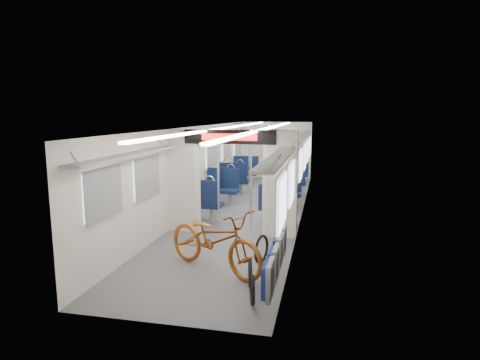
{
  "coord_description": "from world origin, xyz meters",
  "views": [
    {
      "loc": [
        2.0,
        -10.42,
        2.65
      ],
      "look_at": [
        0.1,
        -1.52,
        1.13
      ],
      "focal_mm": 30.0,
      "sensor_mm": 36.0,
      "label": 1
    }
  ],
  "objects_px": {
    "bicycle": "(215,240)",
    "seat_bay_near_left": "(213,191)",
    "flip_bench": "(276,257)",
    "stanchion_far_right": "(269,162)",
    "bike_hoop_c": "(261,251)",
    "stanchion_near_left": "(218,180)",
    "stanchion_far_left": "(249,162)",
    "seat_bay_far_right": "(293,174)",
    "stanchion_near_right": "(251,180)",
    "seat_bay_far_left": "(240,172)",
    "seat_bay_near_right": "(282,195)",
    "bike_hoop_b": "(250,275)",
    "bike_hoop_a": "(252,291)"
  },
  "relations": [
    {
      "from": "bicycle",
      "to": "seat_bay_near_left",
      "type": "distance_m",
      "value": 4.15
    },
    {
      "from": "flip_bench",
      "to": "stanchion_far_right",
      "type": "distance_m",
      "value": 6.73
    },
    {
      "from": "bike_hoop_c",
      "to": "stanchion_near_left",
      "type": "xyz_separation_m",
      "value": [
        -1.32,
        1.99,
        0.91
      ]
    },
    {
      "from": "stanchion_far_left",
      "to": "flip_bench",
      "type": "bearing_deg",
      "value": -75.93
    },
    {
      "from": "bicycle",
      "to": "bike_hoop_c",
      "type": "distance_m",
      "value": 0.92
    },
    {
      "from": "seat_bay_far_right",
      "to": "stanchion_near_right",
      "type": "relative_size",
      "value": 1.01
    },
    {
      "from": "bike_hoop_c",
      "to": "seat_bay_far_left",
      "type": "bearing_deg",
      "value": 105.04
    },
    {
      "from": "seat_bay_near_right",
      "to": "bicycle",
      "type": "bearing_deg",
      "value": -100.05
    },
    {
      "from": "seat_bay_far_right",
      "to": "bicycle",
      "type": "bearing_deg",
      "value": -95.32
    },
    {
      "from": "bike_hoop_b",
      "to": "bike_hoop_c",
      "type": "relative_size",
      "value": 0.85
    },
    {
      "from": "seat_bay_far_right",
      "to": "stanchion_far_left",
      "type": "height_order",
      "value": "stanchion_far_left"
    },
    {
      "from": "seat_bay_near_left",
      "to": "stanchion_far_left",
      "type": "distance_m",
      "value": 2.07
    },
    {
      "from": "flip_bench",
      "to": "stanchion_near_left",
      "type": "relative_size",
      "value": 0.9
    },
    {
      "from": "seat_bay_near_left",
      "to": "seat_bay_near_right",
      "type": "relative_size",
      "value": 1.12
    },
    {
      "from": "stanchion_near_right",
      "to": "stanchion_far_left",
      "type": "relative_size",
      "value": 1.0
    },
    {
      "from": "flip_bench",
      "to": "seat_bay_far_right",
      "type": "height_order",
      "value": "seat_bay_far_right"
    },
    {
      "from": "bike_hoop_b",
      "to": "seat_bay_near_left",
      "type": "xyz_separation_m",
      "value": [
        -1.87,
        4.51,
        0.38
      ]
    },
    {
      "from": "bike_hoop_c",
      "to": "stanchion_near_left",
      "type": "relative_size",
      "value": 0.23
    },
    {
      "from": "seat_bay_far_left",
      "to": "stanchion_near_left",
      "type": "xyz_separation_m",
      "value": [
        0.57,
        -5.04,
        0.58
      ]
    },
    {
      "from": "stanchion_far_left",
      "to": "seat_bay_far_left",
      "type": "bearing_deg",
      "value": 111.36
    },
    {
      "from": "seat_bay_far_right",
      "to": "stanchion_far_left",
      "type": "relative_size",
      "value": 1.01
    },
    {
      "from": "bike_hoop_a",
      "to": "stanchion_near_right",
      "type": "xyz_separation_m",
      "value": [
        -0.7,
        3.63,
        0.96
      ]
    },
    {
      "from": "bike_hoop_b",
      "to": "stanchion_far_left",
      "type": "bearing_deg",
      "value": 100.89
    },
    {
      "from": "bicycle",
      "to": "bike_hoop_b",
      "type": "height_order",
      "value": "bicycle"
    },
    {
      "from": "bicycle",
      "to": "seat_bay_near_left",
      "type": "bearing_deg",
      "value": 44.93
    },
    {
      "from": "flip_bench",
      "to": "bike_hoop_b",
      "type": "bearing_deg",
      "value": 157.29
    },
    {
      "from": "seat_bay_near_right",
      "to": "stanchion_near_left",
      "type": "xyz_separation_m",
      "value": [
        -1.3,
        -1.52,
        0.61
      ]
    },
    {
      "from": "seat_bay_near_right",
      "to": "seat_bay_far_left",
      "type": "xyz_separation_m",
      "value": [
        -1.87,
        3.51,
        0.03
      ]
    },
    {
      "from": "bicycle",
      "to": "flip_bench",
      "type": "relative_size",
      "value": 1.0
    },
    {
      "from": "seat_bay_near_right",
      "to": "stanchion_near_right",
      "type": "height_order",
      "value": "stanchion_near_right"
    },
    {
      "from": "seat_bay_near_left",
      "to": "seat_bay_far_right",
      "type": "bearing_deg",
      "value": 62.75
    },
    {
      "from": "bike_hoop_a",
      "to": "seat_bay_near_right",
      "type": "xyz_separation_m",
      "value": [
        -0.14,
        5.08,
        0.35
      ]
    },
    {
      "from": "seat_bay_near_right",
      "to": "stanchion_near_left",
      "type": "height_order",
      "value": "stanchion_near_left"
    },
    {
      "from": "seat_bay_near_left",
      "to": "seat_bay_near_right",
      "type": "height_order",
      "value": "seat_bay_near_left"
    },
    {
      "from": "seat_bay_near_left",
      "to": "stanchion_near_right",
      "type": "height_order",
      "value": "stanchion_near_right"
    },
    {
      "from": "bike_hoop_a",
      "to": "stanchion_far_left",
      "type": "bearing_deg",
      "value": 101.11
    },
    {
      "from": "flip_bench",
      "to": "bike_hoop_c",
      "type": "relative_size",
      "value": 3.93
    },
    {
      "from": "seat_bay_near_left",
      "to": "stanchion_near_left",
      "type": "distance_m",
      "value": 1.71
    },
    {
      "from": "bicycle",
      "to": "bike_hoop_a",
      "type": "xyz_separation_m",
      "value": [
        0.85,
        -1.08,
        -0.35
      ]
    },
    {
      "from": "stanchion_near_left",
      "to": "stanchion_far_left",
      "type": "bearing_deg",
      "value": 88.74
    },
    {
      "from": "seat_bay_far_left",
      "to": "bike_hoop_b",
      "type": "bearing_deg",
      "value": -76.88
    },
    {
      "from": "bicycle",
      "to": "bike_hoop_a",
      "type": "bearing_deg",
      "value": -113.36
    },
    {
      "from": "seat_bay_near_left",
      "to": "stanchion_near_left",
      "type": "relative_size",
      "value": 1.01
    },
    {
      "from": "flip_bench",
      "to": "bike_hoop_a",
      "type": "bearing_deg",
      "value": -126.01
    },
    {
      "from": "stanchion_near_left",
      "to": "stanchion_near_right",
      "type": "xyz_separation_m",
      "value": [
        0.74,
        0.07,
        0.0
      ]
    },
    {
      "from": "seat_bay_far_left",
      "to": "flip_bench",
      "type": "bearing_deg",
      "value": -74.42
    },
    {
      "from": "bike_hoop_c",
      "to": "seat_bay_far_left",
      "type": "xyz_separation_m",
      "value": [
        -1.89,
        7.03,
        0.33
      ]
    },
    {
      "from": "bicycle",
      "to": "stanchion_near_right",
      "type": "height_order",
      "value": "stanchion_near_right"
    },
    {
      "from": "bike_hoop_c",
      "to": "seat_bay_near_left",
      "type": "relative_size",
      "value": 0.23
    },
    {
      "from": "bike_hoop_b",
      "to": "stanchion_near_left",
      "type": "distance_m",
      "value": 3.41
    }
  ]
}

